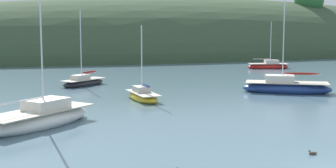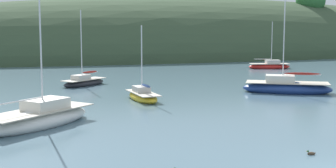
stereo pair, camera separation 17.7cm
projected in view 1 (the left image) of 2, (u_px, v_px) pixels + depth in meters
far_shoreline_hill at (199, 55)px, 91.41m from camera, size 150.00×36.00×24.96m
sailboat_red_portside at (143, 96)px, 35.77m from camera, size 1.72×4.82×5.85m
sailboat_white_near at (83, 82)px, 44.49m from camera, size 5.07×4.29×7.30m
sailboat_blue_center at (286, 87)px, 39.83m from camera, size 7.60×6.17×8.92m
sailboat_black_sloop at (268, 66)px, 62.66m from camera, size 5.85×3.42×6.43m
sailboat_orange_cutter at (40, 118)px, 26.39m from camera, size 7.42×6.67×10.10m
mooring_buoy_inner at (139, 91)px, 39.85m from camera, size 0.44×0.44×0.54m
duck_trailing at (313, 153)px, 20.58m from camera, size 0.42×0.26×0.24m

